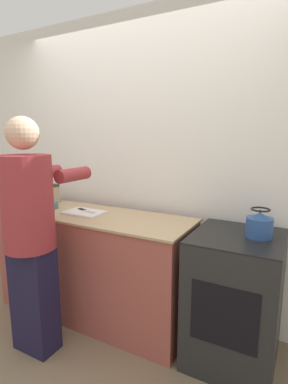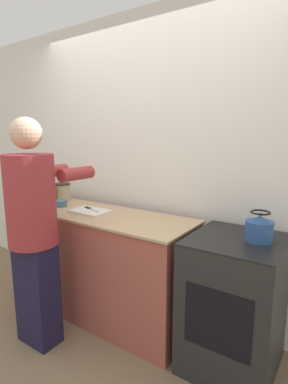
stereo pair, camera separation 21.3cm
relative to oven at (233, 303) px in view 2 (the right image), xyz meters
The scene contains 11 objects.
ground_plane 1.04m from the oven, 160.69° to the right, with size 12.00×12.00×0.00m, color #7A664C.
wall_back 1.28m from the oven, 156.90° to the left, with size 8.00×0.05×2.60m.
counter 1.20m from the oven, behind, with size 1.74×0.59×0.92m.
oven is the anchor object (origin of this frame).
person 1.49m from the oven, 156.18° to the right, with size 0.39×0.63×1.69m.
cutting_board 1.34m from the oven, behind, with size 0.33×0.23×0.02m.
knife 1.34m from the oven, behind, with size 0.22×0.10×0.01m.
kettle 0.55m from the oven, 11.84° to the left, with size 0.17×0.17×0.19m.
bowl_prep 1.71m from the oven, behind, with size 0.14×0.14×0.05m.
canister_jar 1.90m from the oven, behind, with size 0.16×0.16×0.17m.
book_stack 1.97m from the oven, behind, with size 0.26×0.28×0.19m.
Camera 2 is at (1.42, -1.54, 1.56)m, focal length 28.00 mm.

